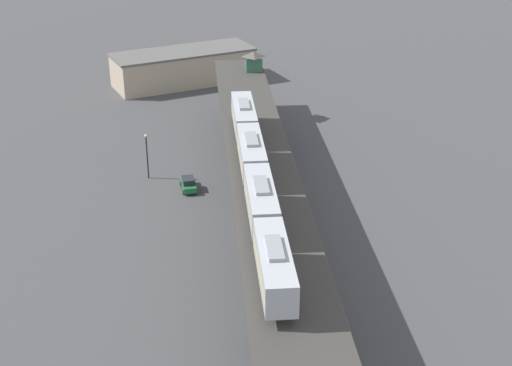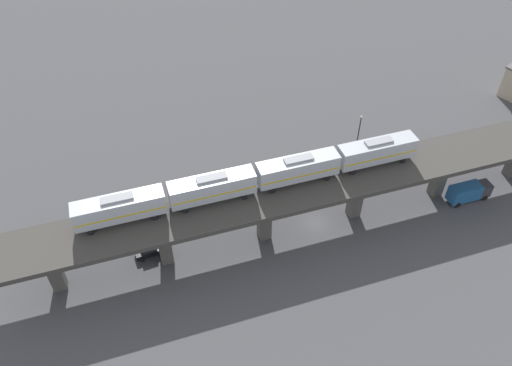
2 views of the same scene
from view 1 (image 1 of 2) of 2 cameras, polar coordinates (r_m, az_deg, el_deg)
ground_plane at (r=93.54m, az=0.36°, el=-3.10°), size 400.00×400.00×0.00m
elevated_viaduct at (r=90.02m, az=0.38°, el=0.97°), size 27.10×91.77×8.67m
subway_train at (r=80.04m, az=0.00°, el=0.67°), size 12.96×49.32×4.45m
signal_hut at (r=125.90m, az=-0.18°, el=9.78°), size 3.81×3.81×3.40m
street_car_green at (r=101.99m, az=-5.44°, el=-0.05°), size 2.18×4.51×1.89m
street_car_black at (r=71.51m, az=0.75°, el=-12.44°), size 2.34×4.58×1.89m
delivery_truck at (r=116.23m, az=0.60°, el=3.85°), size 3.68×7.51×3.20m
street_lamp at (r=104.95m, az=-8.72°, el=2.43°), size 0.44×0.44×6.94m
warehouse_building at (r=147.63m, az=-5.82°, el=9.21°), size 29.83×14.65×6.80m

